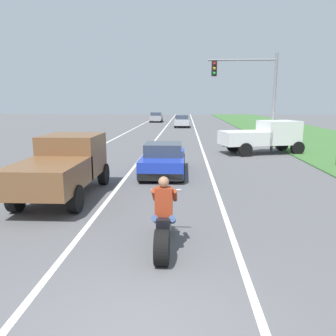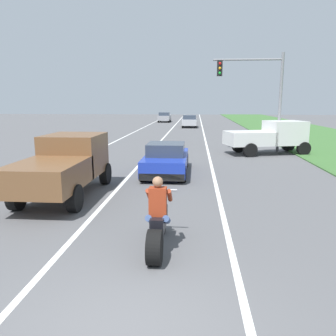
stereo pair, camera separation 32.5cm
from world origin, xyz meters
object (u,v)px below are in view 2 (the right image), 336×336
at_px(sports_car_blue, 166,159).
at_px(distant_car_further_ahead, 164,117).
at_px(motorcycle_with_rider, 158,224).
at_px(pickup_truck_right_shoulder_white, 270,136).
at_px(distant_car_far_ahead, 190,121).
at_px(traffic_light_mast_near, 260,87).
at_px(pickup_truck_left_lane_brown, 65,163).

bearing_deg(sports_car_blue, distant_car_further_ahead, 95.44).
height_order(motorcycle_with_rider, distant_car_further_ahead, motorcycle_with_rider).
xyz_separation_m(pickup_truck_right_shoulder_white, distant_car_far_ahead, (-5.24, 21.23, -0.33)).
bearing_deg(distant_car_further_ahead, traffic_light_mast_near, -74.25).
bearing_deg(motorcycle_with_rider, pickup_truck_left_lane_brown, 131.56).
relative_size(motorcycle_with_rider, distant_car_far_ahead, 0.55).
xyz_separation_m(pickup_truck_left_lane_brown, traffic_light_mast_near, (8.15, 10.74, 2.86)).
relative_size(pickup_truck_left_lane_brown, distant_car_further_ahead, 1.20).
xyz_separation_m(sports_car_blue, traffic_light_mast_near, (5.12, 6.95, 3.34)).
bearing_deg(distant_car_further_ahead, distant_car_far_ahead, -68.70).
bearing_deg(pickup_truck_left_lane_brown, distant_car_far_ahead, 83.56).
height_order(sports_car_blue, pickup_truck_right_shoulder_white, pickup_truck_right_shoulder_white).
relative_size(sports_car_blue, distant_car_far_ahead, 1.08).
bearing_deg(traffic_light_mast_near, sports_car_blue, -126.37).
height_order(pickup_truck_right_shoulder_white, distant_car_far_ahead, pickup_truck_right_shoulder_white).
height_order(motorcycle_with_rider, traffic_light_mast_near, traffic_light_mast_near).
bearing_deg(distant_car_far_ahead, pickup_truck_left_lane_brown, -96.44).
bearing_deg(traffic_light_mast_near, distant_car_further_ahead, 105.75).
bearing_deg(distant_car_far_ahead, traffic_light_mast_near, -77.23).
distance_m(pickup_truck_left_lane_brown, pickup_truck_right_shoulder_white, 13.27).
bearing_deg(pickup_truck_left_lane_brown, distant_car_further_ahead, 90.78).
relative_size(traffic_light_mast_near, distant_car_further_ahead, 1.50).
bearing_deg(sports_car_blue, pickup_truck_right_shoulder_white, 47.09).
bearing_deg(distant_car_far_ahead, sports_car_blue, -91.01).
height_order(pickup_truck_left_lane_brown, traffic_light_mast_near, traffic_light_mast_near).
height_order(distant_car_far_ahead, distant_car_further_ahead, same).
xyz_separation_m(motorcycle_with_rider, pickup_truck_right_shoulder_white, (5.22, 13.96, 0.51)).
distance_m(pickup_truck_left_lane_brown, distant_car_further_ahead, 41.68).
relative_size(pickup_truck_left_lane_brown, traffic_light_mast_near, 0.80).
distance_m(sports_car_blue, distant_car_further_ahead, 38.05).
bearing_deg(distant_car_further_ahead, pickup_truck_left_lane_brown, -89.22).
bearing_deg(traffic_light_mast_near, pickup_truck_right_shoulder_white, -52.16).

